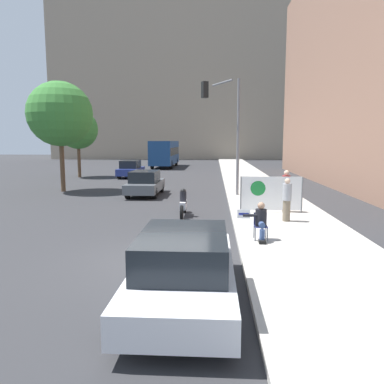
{
  "coord_description": "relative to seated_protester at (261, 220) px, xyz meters",
  "views": [
    {
      "loc": [
        1.39,
        -9.55,
        3.15
      ],
      "look_at": [
        0.6,
        3.72,
        1.36
      ],
      "focal_mm": 35.0,
      "sensor_mm": 36.0,
      "label": 1
    }
  ],
  "objects": [
    {
      "name": "pedestrian_behind",
      "position": [
        1.66,
        4.83,
        0.3
      ],
      "size": [
        0.34,
        0.34,
        1.79
      ],
      "rotation": [
        0.0,
        0.0,
        4.99
      ],
      "color": "#756651",
      "rests_on": "sidewalk_curb"
    },
    {
      "name": "seated_protester",
      "position": [
        0.0,
        0.0,
        0.0
      ],
      "size": [
        0.93,
        0.77,
        1.17
      ],
      "rotation": [
        0.0,
        0.0,
        -0.05
      ],
      "color": "#474C56",
      "rests_on": "sidewalk_curb"
    },
    {
      "name": "parked_car_curbside",
      "position": [
        -1.99,
        -4.29,
        -0.05
      ],
      "size": [
        1.9,
        4.68,
        1.45
      ],
      "color": "silver",
      "rests_on": "ground_plane"
    },
    {
      "name": "car_on_road_nearest",
      "position": [
        -5.48,
        10.45,
        -0.05
      ],
      "size": [
        1.75,
        4.33,
        1.45
      ],
      "color": "#565B60",
      "rests_on": "ground_plane"
    },
    {
      "name": "protest_banner",
      "position": [
        0.99,
        4.6,
        0.2
      ],
      "size": [
        2.63,
        0.06,
        1.53
      ],
      "color": "slate",
      "rests_on": "sidewalk_curb"
    },
    {
      "name": "street_tree_near_curb",
      "position": [
        -11.02,
        11.85,
        4.07
      ],
      "size": [
        4.01,
        4.01,
        6.86
      ],
      "color": "brown",
      "rests_on": "ground_plane"
    },
    {
      "name": "traffic_light_pole",
      "position": [
        -0.75,
        9.53,
        3.61
      ],
      "size": [
        2.12,
        1.89,
        6.41
      ],
      "color": "slate",
      "rests_on": "sidewalk_curb"
    },
    {
      "name": "sidewalk_curb",
      "position": [
        1.33,
        13.29,
        -0.69
      ],
      "size": [
        4.05,
        90.0,
        0.16
      ],
      "primitive_type": "cube",
      "color": "#B7B2A8",
      "rests_on": "ground_plane"
    },
    {
      "name": "building_backdrop_far",
      "position": [
        -4.81,
        60.66,
        15.47
      ],
      "size": [
        52.0,
        12.0,
        32.49
      ],
      "color": "gray",
      "rests_on": "ground_plane"
    },
    {
      "name": "jogger_on_sidewalk",
      "position": [
        1.32,
        2.86,
        0.21
      ],
      "size": [
        0.34,
        0.34,
        1.63
      ],
      "rotation": [
        0.0,
        0.0,
        2.45
      ],
      "color": "#756651",
      "rests_on": "sidewalk_curb"
    },
    {
      "name": "city_bus_on_road",
      "position": [
        -7.53,
        34.84,
        1.08
      ],
      "size": [
        2.49,
        10.07,
        3.22
      ],
      "color": "navy",
      "rests_on": "ground_plane"
    },
    {
      "name": "ground_plane",
      "position": [
        -2.81,
        -1.71,
        -0.77
      ],
      "size": [
        160.0,
        160.0,
        0.0
      ],
      "primitive_type": "plane",
      "color": "#303033"
    },
    {
      "name": "street_tree_midblock",
      "position": [
        -13.41,
        21.31,
        3.45
      ],
      "size": [
        3.47,
        3.47,
        5.97
      ],
      "color": "brown",
      "rests_on": "ground_plane"
    },
    {
      "name": "motorcycle_on_road",
      "position": [
        -2.72,
        4.35,
        -0.25
      ],
      "size": [
        0.28,
        2.2,
        1.19
      ],
      "color": "silver",
      "rests_on": "ground_plane"
    },
    {
      "name": "car_on_road_midblock",
      "position": [
        -8.8,
        21.38,
        -0.03
      ],
      "size": [
        1.72,
        4.21,
        1.51
      ],
      "color": "navy",
      "rests_on": "ground_plane"
    }
  ]
}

